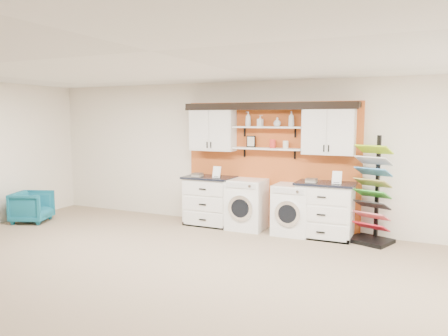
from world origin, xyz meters
The scene contains 22 objects.
floor centered at (0.00, 0.00, 0.00)m, with size 10.00×10.00×0.00m, color gray.
ceiling centered at (0.00, 0.00, 2.80)m, with size 10.00×10.00×0.00m, color white.
wall_back centered at (0.00, 4.00, 1.40)m, with size 10.00×10.00×0.00m, color silver.
accent_panel centered at (0.00, 3.96, 1.20)m, with size 3.40×0.07×2.40m, color #BB5320.
upper_cabinet_left centered at (-1.13, 3.79, 1.88)m, with size 0.90×0.35×0.84m.
upper_cabinet_right centered at (1.13, 3.79, 1.88)m, with size 0.90×0.35×0.84m.
shelf_lower centered at (0.00, 3.80, 1.53)m, with size 1.32×0.28×0.03m, color white.
shelf_upper centered at (0.00, 3.80, 1.93)m, with size 1.32×0.28×0.03m, color white.
crown_molding centered at (0.00, 3.81, 2.33)m, with size 3.30×0.41×0.13m.
picture_frame centered at (-0.35, 3.85, 1.66)m, with size 0.18×0.02×0.22m.
canister_red centered at (0.10, 3.80, 1.62)m, with size 0.11×0.11×0.16m, color red.
canister_cream centered at (0.35, 3.80, 1.61)m, with size 0.10×0.10×0.14m, color silver.
base_cabinet_left centered at (-1.13, 3.64, 0.48)m, with size 0.98×0.66×0.96m.
base_cabinet_right centered at (1.13, 3.64, 0.49)m, with size 1.01×0.66×0.99m.
washer centered at (-0.34, 3.64, 0.48)m, with size 0.68×0.71×0.95m.
dryer centered at (0.55, 3.64, 0.45)m, with size 0.65×0.71×0.91m.
sample_rack centered at (1.91, 3.68, 0.56)m, with size 0.81×0.75×1.81m.
armchair centered at (-4.50, 2.33, 0.31)m, with size 0.67×0.69×0.62m, color #115D76.
soap_bottle_a centered at (-0.39, 3.80, 2.08)m, with size 0.11×0.11×0.27m, color silver.
soap_bottle_b centered at (-0.15, 3.80, 2.05)m, with size 0.09×0.10×0.21m, color silver.
soap_bottle_c centered at (0.18, 3.80, 2.03)m, with size 0.13×0.13×0.17m, color silver.
soap_bottle_d centered at (0.45, 3.80, 2.08)m, with size 0.11×0.11×0.28m, color silver.
Camera 1 is at (2.65, -3.94, 2.11)m, focal length 35.00 mm.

